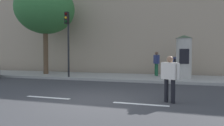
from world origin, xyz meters
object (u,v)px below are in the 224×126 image
at_px(traffic_light, 68,34).
at_px(poster_column, 184,56).
at_px(pedestrian_in_dark_shirt, 170,75).
at_px(pedestrian_with_bag, 177,63).
at_px(street_tree, 45,9).
at_px(pedestrian_in_light_jacket, 156,62).

height_order(traffic_light, poster_column, traffic_light).
relative_size(pedestrian_in_dark_shirt, pedestrian_with_bag, 1.02).
xyz_separation_m(poster_column, street_tree, (-9.96, -0.04, 3.56)).
height_order(street_tree, pedestrian_in_light_jacket, street_tree).
bearing_deg(street_tree, pedestrian_with_bag, 8.69).
bearing_deg(pedestrian_with_bag, pedestrian_in_light_jacket, -160.66).
bearing_deg(pedestrian_in_light_jacket, street_tree, -173.15).
bearing_deg(pedestrian_in_light_jacket, traffic_light, -154.45).
relative_size(street_tree, pedestrian_in_light_jacket, 4.07).
distance_m(pedestrian_in_light_jacket, pedestrian_with_bag, 1.45).
xyz_separation_m(poster_column, pedestrian_in_dark_shirt, (-0.72, -6.38, -0.60)).
bearing_deg(poster_column, street_tree, -179.77).
distance_m(poster_column, pedestrian_in_light_jacket, 2.01).
bearing_deg(traffic_light, street_tree, 150.10).
distance_m(traffic_light, pedestrian_in_dark_shirt, 8.26).
distance_m(poster_column, pedestrian_with_bag, 1.55).
xyz_separation_m(traffic_light, poster_column, (7.17, 1.65, -1.47)).
bearing_deg(traffic_light, poster_column, 12.94).
distance_m(street_tree, pedestrian_in_dark_shirt, 11.96).
bearing_deg(poster_column, traffic_light, -167.06).
bearing_deg(pedestrian_in_light_jacket, poster_column, -28.59).
bearing_deg(street_tree, pedestrian_in_light_jacket, 6.85).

